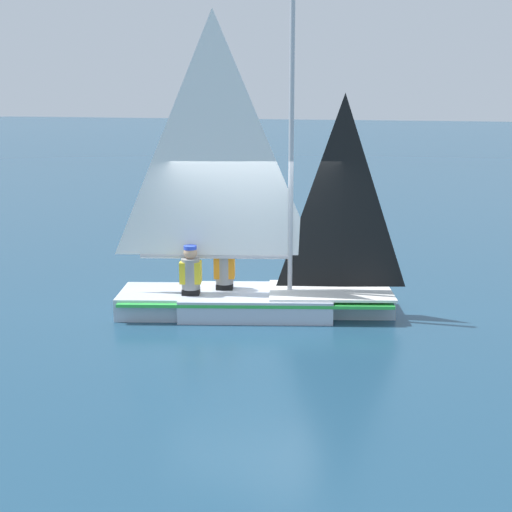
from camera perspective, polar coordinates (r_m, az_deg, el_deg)
name	(u,v)px	position (r m, az deg, el deg)	size (l,w,h in m)	color
ground_plane	(256,313)	(11.84, 0.00, -4.56)	(260.00, 260.00, 0.00)	navy
sailboat_main	(254,268)	(11.64, -0.18, -0.95)	(3.01, 4.57, 4.94)	#B2BCCC
sailor_helm	(224,273)	(11.87, -2.54, -1.37)	(0.39, 0.42, 1.16)	black
sailor_crew	(191,278)	(11.57, -5.24, -1.76)	(0.39, 0.42, 1.16)	black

